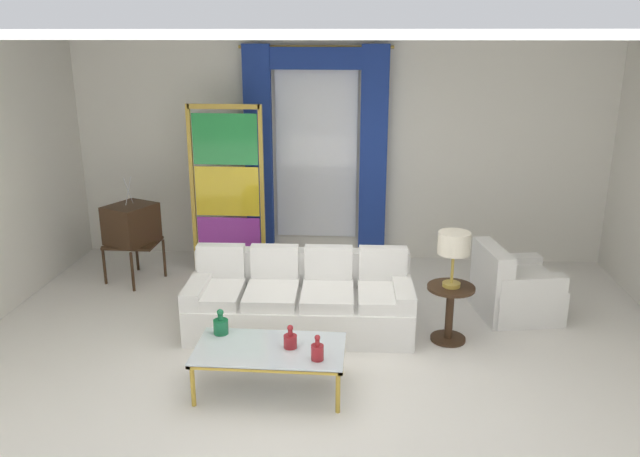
% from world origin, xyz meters
% --- Properties ---
extents(ground_plane, '(16.00, 16.00, 0.00)m').
position_xyz_m(ground_plane, '(0.00, 0.00, 0.00)').
color(ground_plane, white).
extents(wall_rear, '(8.00, 0.12, 3.00)m').
position_xyz_m(wall_rear, '(0.00, 3.06, 1.50)').
color(wall_rear, white).
rests_on(wall_rear, ground).
extents(ceiling_slab, '(8.00, 7.60, 0.04)m').
position_xyz_m(ceiling_slab, '(0.00, 0.80, 3.02)').
color(ceiling_slab, white).
extents(curtained_window, '(2.00, 0.17, 2.70)m').
position_xyz_m(curtained_window, '(-0.30, 2.89, 1.74)').
color(curtained_window, white).
rests_on(curtained_window, ground).
extents(couch_white_long, '(2.37, 1.00, 0.86)m').
position_xyz_m(couch_white_long, '(-0.27, 0.69, 0.31)').
color(couch_white_long, white).
rests_on(couch_white_long, ground).
extents(coffee_table, '(1.30, 0.70, 0.41)m').
position_xyz_m(coffee_table, '(-0.40, -0.57, 0.38)').
color(coffee_table, silver).
rests_on(coffee_table, ground).
extents(bottle_blue_decanter, '(0.11, 0.11, 0.23)m').
position_xyz_m(bottle_blue_decanter, '(0.03, -0.75, 0.49)').
color(bottle_blue_decanter, maroon).
rests_on(bottle_blue_decanter, coffee_table).
extents(bottle_crystal_tall, '(0.14, 0.14, 0.24)m').
position_xyz_m(bottle_crystal_tall, '(-0.88, -0.34, 0.49)').
color(bottle_crystal_tall, '#196B3D').
rests_on(bottle_crystal_tall, coffee_table).
extents(bottle_amber_squat, '(0.12, 0.12, 0.21)m').
position_xyz_m(bottle_amber_squat, '(-0.22, -0.55, 0.48)').
color(bottle_amber_squat, maroon).
rests_on(bottle_amber_squat, coffee_table).
extents(vintage_tv, '(0.70, 0.74, 1.35)m').
position_xyz_m(vintage_tv, '(-2.52, 1.87, 0.73)').
color(vintage_tv, '#382314').
rests_on(vintage_tv, ground).
extents(armchair_white, '(0.95, 0.94, 0.80)m').
position_xyz_m(armchair_white, '(2.04, 1.20, 0.29)').
color(armchair_white, white).
rests_on(armchair_white, ground).
extents(stained_glass_divider, '(0.95, 0.05, 2.20)m').
position_xyz_m(stained_glass_divider, '(-1.37, 2.24, 1.06)').
color(stained_glass_divider, gold).
rests_on(stained_glass_divider, ground).
extents(peacock_figurine, '(0.44, 0.60, 0.50)m').
position_xyz_m(peacock_figurine, '(-0.88, 1.90, 0.22)').
color(peacock_figurine, beige).
rests_on(peacock_figurine, ground).
extents(round_side_table, '(0.48, 0.48, 0.59)m').
position_xyz_m(round_side_table, '(1.28, 0.51, 0.36)').
color(round_side_table, '#382314').
rests_on(round_side_table, ground).
extents(table_lamp_brass, '(0.32, 0.32, 0.57)m').
position_xyz_m(table_lamp_brass, '(1.28, 0.51, 1.03)').
color(table_lamp_brass, '#B29338').
rests_on(table_lamp_brass, round_side_table).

